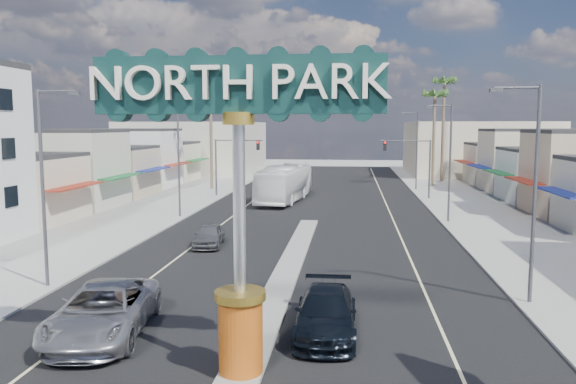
% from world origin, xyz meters
% --- Properties ---
extents(ground, '(160.00, 160.00, 0.00)m').
position_xyz_m(ground, '(0.00, 30.00, 0.00)').
color(ground, gray).
rests_on(ground, ground).
extents(road, '(20.00, 120.00, 0.01)m').
position_xyz_m(road, '(0.00, 30.00, 0.01)').
color(road, black).
rests_on(road, ground).
extents(median_island, '(1.30, 30.00, 0.16)m').
position_xyz_m(median_island, '(0.00, 14.00, 0.08)').
color(median_island, gray).
rests_on(median_island, ground).
extents(sidewalk_left, '(8.00, 120.00, 0.12)m').
position_xyz_m(sidewalk_left, '(-14.00, 30.00, 0.06)').
color(sidewalk_left, gray).
rests_on(sidewalk_left, ground).
extents(sidewalk_right, '(8.00, 120.00, 0.12)m').
position_xyz_m(sidewalk_right, '(14.00, 30.00, 0.06)').
color(sidewalk_right, gray).
rests_on(sidewalk_right, ground).
extents(storefront_row_left, '(12.00, 42.00, 6.00)m').
position_xyz_m(storefront_row_left, '(-24.00, 43.00, 3.00)').
color(storefront_row_left, beige).
rests_on(storefront_row_left, ground).
extents(storefront_row_right, '(12.00, 42.00, 6.00)m').
position_xyz_m(storefront_row_right, '(24.00, 43.00, 3.00)').
color(storefront_row_right, '#B7B29E').
rests_on(storefront_row_right, ground).
extents(backdrop_far_left, '(20.00, 20.00, 8.00)m').
position_xyz_m(backdrop_far_left, '(-22.00, 75.00, 4.00)').
color(backdrop_far_left, '#B7B29E').
rests_on(backdrop_far_left, ground).
extents(backdrop_far_right, '(20.00, 20.00, 8.00)m').
position_xyz_m(backdrop_far_right, '(22.00, 75.00, 4.00)').
color(backdrop_far_right, beige).
rests_on(backdrop_far_right, ground).
extents(gateway_sign, '(8.20, 1.50, 9.15)m').
position_xyz_m(gateway_sign, '(0.00, 1.98, 5.93)').
color(gateway_sign, '#C3530F').
rests_on(gateway_sign, median_island).
extents(traffic_signal_left, '(5.09, 0.45, 6.00)m').
position_xyz_m(traffic_signal_left, '(-9.18, 43.99, 4.27)').
color(traffic_signal_left, '#47474C').
rests_on(traffic_signal_left, ground).
extents(traffic_signal_right, '(5.09, 0.45, 6.00)m').
position_xyz_m(traffic_signal_right, '(9.18, 43.99, 4.27)').
color(traffic_signal_right, '#47474C').
rests_on(traffic_signal_right, ground).
extents(streetlight_l_near, '(2.03, 0.22, 9.00)m').
position_xyz_m(streetlight_l_near, '(-10.43, 10.00, 5.07)').
color(streetlight_l_near, '#47474C').
rests_on(streetlight_l_near, ground).
extents(streetlight_l_mid, '(2.03, 0.22, 9.00)m').
position_xyz_m(streetlight_l_mid, '(-10.43, 30.00, 5.07)').
color(streetlight_l_mid, '#47474C').
rests_on(streetlight_l_mid, ground).
extents(streetlight_l_far, '(2.03, 0.22, 9.00)m').
position_xyz_m(streetlight_l_far, '(-10.43, 52.00, 5.07)').
color(streetlight_l_far, '#47474C').
rests_on(streetlight_l_far, ground).
extents(streetlight_r_near, '(2.03, 0.22, 9.00)m').
position_xyz_m(streetlight_r_near, '(10.43, 10.00, 5.07)').
color(streetlight_r_near, '#47474C').
rests_on(streetlight_r_near, ground).
extents(streetlight_r_mid, '(2.03, 0.22, 9.00)m').
position_xyz_m(streetlight_r_mid, '(10.43, 30.00, 5.07)').
color(streetlight_r_mid, '#47474C').
rests_on(streetlight_r_mid, ground).
extents(streetlight_r_far, '(2.03, 0.22, 9.00)m').
position_xyz_m(streetlight_r_far, '(10.43, 52.00, 5.07)').
color(streetlight_r_far, '#47474C').
rests_on(streetlight_r_far, ground).
extents(palm_left_far, '(2.60, 2.60, 13.10)m').
position_xyz_m(palm_left_far, '(-13.00, 50.00, 11.50)').
color(palm_left_far, brown).
rests_on(palm_left_far, ground).
extents(palm_right_mid, '(2.60, 2.60, 12.10)m').
position_xyz_m(palm_right_mid, '(13.00, 56.00, 10.60)').
color(palm_right_mid, brown).
rests_on(palm_right_mid, ground).
extents(palm_right_far, '(2.60, 2.60, 14.10)m').
position_xyz_m(palm_right_far, '(15.00, 62.00, 12.39)').
color(palm_right_far, brown).
rests_on(palm_right_far, ground).
extents(suv_left, '(3.79, 6.78, 1.79)m').
position_xyz_m(suv_left, '(-5.47, 4.68, 0.90)').
color(suv_left, '#A2A1A6').
rests_on(suv_left, ground).
extents(suv_right, '(2.19, 5.31, 1.54)m').
position_xyz_m(suv_right, '(2.33, 5.71, 0.77)').
color(suv_right, black).
rests_on(suv_right, ground).
extents(car_parked_left, '(2.01, 4.18, 1.38)m').
position_xyz_m(car_parked_left, '(-5.50, 19.60, 0.69)').
color(car_parked_left, '#5A5B5F').
rests_on(car_parked_left, ground).
extents(city_bus, '(4.40, 12.96, 3.54)m').
position_xyz_m(city_bus, '(-3.33, 40.90, 1.77)').
color(city_bus, white).
rests_on(city_bus, ground).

